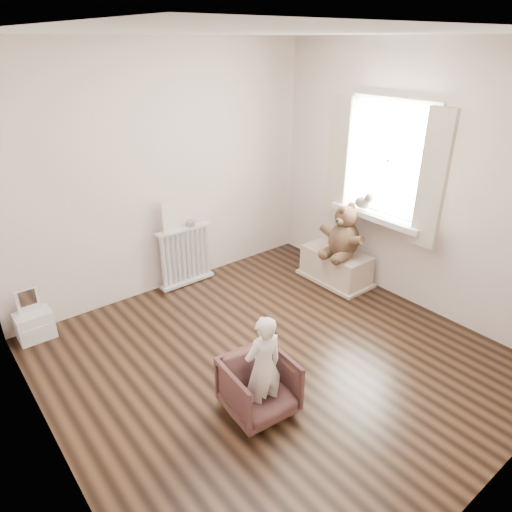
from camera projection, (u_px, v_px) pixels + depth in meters
floor at (274, 359)px, 4.04m from camera, size 3.60×3.60×0.01m
ceiling at (281, 33)px, 2.92m from camera, size 3.60×3.60×0.01m
back_wall at (164, 173)px, 4.75m from camera, size 3.60×0.02×2.60m
left_wall at (27, 297)px, 2.47m from camera, size 0.02×3.60×2.60m
right_wall at (415, 181)px, 4.49m from camera, size 0.02×3.60×2.60m
window at (389, 161)px, 4.62m from camera, size 0.03×0.90×1.10m
window_sill at (377, 216)px, 4.82m from camera, size 0.22×1.10×0.06m
curtain_left at (433, 181)px, 4.18m from camera, size 0.06×0.26×1.30m
curtain_right at (339, 158)px, 4.98m from camera, size 0.06×0.26×1.30m
radiator at (185, 253)px, 5.12m from camera, size 0.66×0.12×0.69m
paper_doll at (171, 217)px, 4.84m from camera, size 0.20×0.02×0.33m
tin_a at (191, 224)px, 5.03m from camera, size 0.10×0.10×0.06m
toy_vanity at (32, 313)px, 4.21m from camera, size 0.32×0.23×0.50m
armchair at (259, 386)px, 3.39m from camera, size 0.52×0.54×0.45m
child at (263, 367)px, 3.27m from camera, size 0.32×0.23×0.84m
toy_bench at (336, 264)px, 5.29m from camera, size 0.41×0.78×0.37m
teddy_bear at (345, 230)px, 4.99m from camera, size 0.51×0.41×0.59m
plush_cat at (363, 200)px, 4.90m from camera, size 0.18×0.25×0.20m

